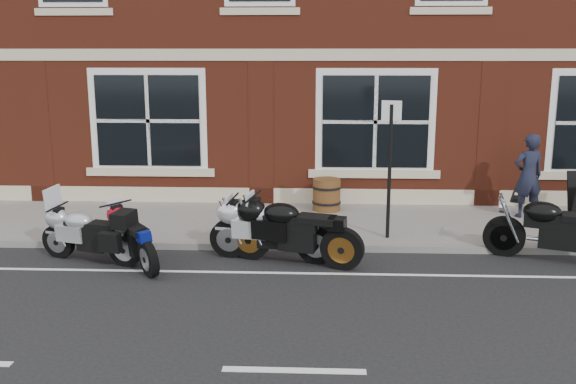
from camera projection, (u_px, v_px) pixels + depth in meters
The scene contains 11 objects.
ground at pixel (301, 278), 10.03m from camera, with size 80.00×80.00×0.00m, color black.
sidewalk at pixel (305, 224), 12.95m from camera, with size 30.00×3.00×0.12m, color slate.
kerb at pixel (303, 247), 11.41m from camera, with size 30.00×0.16×0.12m, color slate.
moto_touring_silver at pixel (88, 232), 10.73m from camera, with size 1.87×0.73×1.26m.
moto_sport_red at pixel (134, 235), 10.57m from camera, with size 1.24×1.66×0.88m.
moto_sport_black at pixel (293, 229), 10.59m from camera, with size 2.27×0.82×1.05m.
moto_sport_silver at pixel (270, 227), 10.79m from camera, with size 2.18×0.54×0.98m.
moto_naked_black at pixel (552, 227), 10.72m from camera, with size 2.19×0.99×1.04m.
pedestrian_left at pixel (528, 176), 13.09m from camera, with size 0.63×0.41×1.73m, color black.
barrel_planter at pixel (327, 195), 13.76m from camera, with size 0.62×0.62×0.69m.
parking_sign at pixel (390, 160), 11.48m from camera, with size 0.35×0.11×2.50m.
Camera 1 is at (0.23, -9.51, 3.45)m, focal length 40.00 mm.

